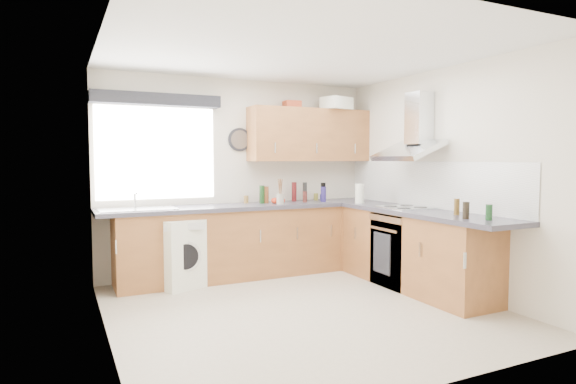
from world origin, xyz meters
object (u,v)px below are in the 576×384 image
oven (405,249)px  upper_cabinets (310,135)px  washing_machine (180,252)px  extractor_hood (413,134)px

oven → upper_cabinets: size_ratio=0.50×
oven → washing_machine: (-2.38, 1.10, -0.03)m
extractor_hood → washing_machine: bearing=156.1°
upper_cabinets → washing_machine: 2.32m
extractor_hood → washing_machine: (-2.48, 1.10, -1.38)m
upper_cabinets → washing_machine: upper_cabinets is taller
oven → washing_machine: 2.62m
upper_cabinets → washing_machine: bearing=-173.0°
extractor_hood → upper_cabinets: size_ratio=0.46×
washing_machine → upper_cabinets: bearing=-12.3°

